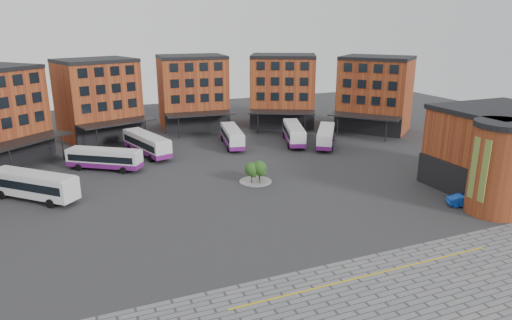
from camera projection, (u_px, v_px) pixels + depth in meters
name	position (u px, v px, depth m)	size (l,w,h in m)	color
ground	(280.00, 217.00, 50.86)	(160.00, 160.00, 0.00)	#28282B
yellow_line	(370.00, 275.00, 39.20)	(26.00, 0.15, 0.02)	gold
main_building	(164.00, 103.00, 80.86)	(94.14, 42.48, 14.60)	#974621
east_building	(498.00, 152.00, 57.12)	(17.40, 15.40, 10.60)	#974621
tree_island	(257.00, 170.00, 61.55)	(4.40, 4.40, 3.18)	gray
bus_a	(33.00, 184.00, 55.42)	(10.61, 10.32, 3.41)	white
bus_b	(104.00, 159.00, 66.85)	(10.65, 8.41, 3.14)	silver
bus_c	(147.00, 144.00, 74.38)	(6.12, 12.57, 3.46)	silver
bus_d	(232.00, 136.00, 79.90)	(4.61, 11.59, 3.18)	white
bus_e	(294.00, 133.00, 81.75)	(6.57, 12.12, 3.35)	white
bus_f	(326.00, 136.00, 80.02)	(8.40, 10.79, 3.17)	white
blue_car	(466.00, 201.00, 53.72)	(1.45, 4.15, 1.37)	#0D3AAB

